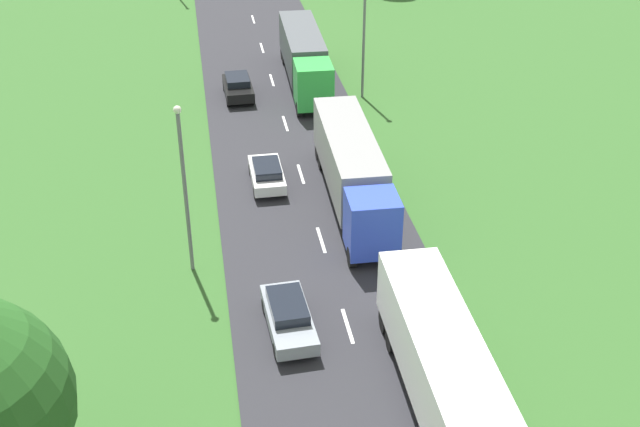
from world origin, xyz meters
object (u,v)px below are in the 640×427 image
truck_third (304,56)px  car_fourth (267,173)px  lamppost_second (184,183)px  truck_second (352,169)px  truck_lead (452,387)px  car_fifth (238,87)px  lamppost_third (364,28)px  car_third (288,316)px

truck_third → car_fourth: (-4.37, -14.96, -1.32)m
truck_third → lamppost_second: size_ratio=1.52×
truck_second → lamppost_second: bearing=-150.8°
truck_lead → lamppost_second: bearing=126.8°
car_fifth → lamppost_second: lamppost_second is taller
lamppost_third → truck_lead: bearing=-96.3°
truck_second → car_fifth: size_ratio=3.07×
car_fourth → car_fifth: size_ratio=0.97×
car_third → car_fifth: (-0.14, 26.20, 0.03)m
car_fifth → truck_lead: bearing=-81.1°
truck_lead → truck_second: bearing=90.7°
truck_third → lamppost_second: bearing=-111.2°
truck_second → lamppost_second: size_ratio=1.53×
truck_second → lamppost_second: (-8.74, -4.88, 2.54)m
car_fifth → lamppost_second: 21.50m
car_third → car_fifth: bearing=90.3°
truck_third → lamppost_second: (-8.78, -22.58, 2.57)m
truck_second → car_fourth: truck_second is taller
truck_third → car_third: (-4.84, -27.98, -1.31)m
lamppost_second → truck_second: bearing=29.2°
truck_lead → truck_third: truck_third is taller
car_third → truck_third: bearing=80.2°
truck_lead → car_fifth: size_ratio=3.29×
truck_second → truck_third: size_ratio=1.01×
truck_third → car_fourth: 15.64m
truck_second → car_fifth: 16.73m
car_third → car_fourth: car_third is taller
truck_lead → lamppost_second: lamppost_second is taller
car_fifth → lamppost_third: lamppost_third is taller
truck_lead → car_fourth: (-4.55, 19.61, -1.28)m
truck_third → car_fifth: bearing=-160.4°
truck_second → truck_lead: bearing=-89.3°
lamppost_third → lamppost_second: bearing=-122.5°
car_third → truck_second: bearing=64.9°
truck_second → lamppost_third: size_ratio=1.43×
truck_second → car_third: truck_second is taller
car_fourth → car_fifth: car_fifth is taller
car_third → truck_lead: bearing=-52.7°
car_third → car_fifth: car_fifth is taller
truck_lead → car_third: bearing=127.3°
truck_second → lamppost_second: lamppost_second is taller
car_fourth → truck_lead: bearing=-76.9°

